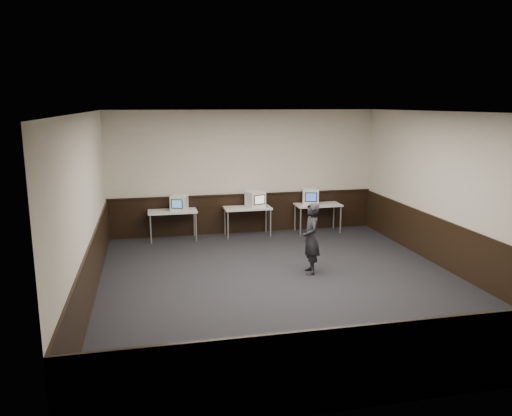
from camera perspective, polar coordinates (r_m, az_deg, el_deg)
The scene contains 18 objects.
floor at distance 9.59m, azimuth 3.34°, elevation -8.62°, with size 8.00×8.00×0.00m, color black.
ceiling at distance 8.99m, azimuth 3.59°, elevation 10.86°, with size 8.00×8.00×0.00m, color white.
back_wall at distance 13.00m, azimuth -1.34°, elevation 4.11°, with size 7.00×7.00×0.00m, color beige.
front_wall at distance 5.54m, azimuth 14.84°, elevation -7.00°, with size 7.00×7.00×0.00m, color beige.
left_wall at distance 8.88m, azimuth -18.83°, elevation -0.17°, with size 8.00×8.00×0.00m, color beige.
right_wall at distance 10.65m, azimuth 21.91°, elevation 1.52°, with size 8.00×8.00×0.00m, color beige.
wainscot_back at distance 13.17m, azimuth -1.30°, elevation -0.64°, with size 6.98×0.04×1.00m, color black.
wainscot_front at distance 6.00m, azimuth 14.17°, elevation -16.95°, with size 6.98×0.04×1.00m, color black.
wainscot_left at distance 9.16m, azimuth -18.24°, elevation -6.91°, with size 0.04×7.98×1.00m, color black.
wainscot_right at distance 10.87m, azimuth 21.38°, elevation -4.19°, with size 0.04×7.98×1.00m, color black.
wainscot_rail at distance 13.05m, azimuth -1.30°, elevation 1.57°, with size 6.98×0.06×0.04m, color black.
desk_left at distance 12.55m, azimuth -9.52°, elevation -0.61°, with size 1.20×0.60×0.75m.
desk_center at distance 12.77m, azimuth -0.98°, elevation -0.22°, with size 1.20×0.60×0.75m.
desk_right at distance 13.27m, azimuth 7.09°, elevation 0.15°, with size 1.20×0.60×0.75m.
emac_left at distance 12.47m, azimuth -8.78°, elevation 0.55°, with size 0.48×0.50×0.38m.
emac_center at distance 12.76m, azimuth -0.07°, elevation 1.03°, with size 0.52×0.53×0.41m.
emac_right at distance 13.19m, azimuth 6.24°, elevation 1.33°, with size 0.51×0.53×0.41m.
person at distance 10.01m, azimuth 6.31°, elevation -3.49°, with size 0.52×0.34×1.43m, color black.
Camera 1 is at (-2.46, -8.64, 3.36)m, focal length 35.00 mm.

